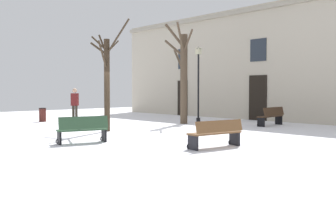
% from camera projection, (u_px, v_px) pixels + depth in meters
% --- Properties ---
extents(ground_plane, '(37.33, 37.33, 0.00)m').
position_uv_depth(ground_plane, '(137.00, 132.00, 15.62)').
color(ground_plane, white).
extents(building_facade, '(23.33, 0.60, 6.63)m').
position_uv_depth(building_facade, '(259.00, 62.00, 21.69)').
color(building_facade, '#BCB29E').
rests_on(building_facade, ground).
extents(tree_foreground, '(2.69, 1.65, 4.60)m').
position_uv_depth(tree_foreground, '(107.00, 78.00, 15.77)').
color(tree_foreground, '#382B1E').
rests_on(tree_foreground, ground).
extents(tree_left_of_center, '(2.29, 1.79, 5.20)m').
position_uv_depth(tree_left_of_center, '(183.00, 73.00, 19.42)').
color(tree_left_of_center, '#4C3D2D').
rests_on(tree_left_of_center, ground).
extents(streetlamp, '(0.30, 0.30, 4.14)m').
position_uv_depth(streetlamp, '(198.00, 76.00, 20.78)').
color(streetlamp, black).
rests_on(streetlamp, ground).
extents(litter_bin, '(0.40, 0.40, 0.76)m').
position_uv_depth(litter_bin, '(43.00, 115.00, 20.72)').
color(litter_bin, '#4C1E19').
rests_on(litter_bin, ground).
extents(bench_by_litter_bin, '(0.53, 1.87, 0.91)m').
position_uv_depth(bench_by_litter_bin, '(271.00, 116.00, 18.35)').
color(bench_by_litter_bin, '#3D2819').
rests_on(bench_by_litter_bin, ground).
extents(bench_far_corner, '(0.88, 1.68, 0.89)m').
position_uv_depth(bench_far_corner, '(83.00, 129.00, 12.24)').
color(bench_far_corner, '#2D4C33').
rests_on(bench_far_corner, ground).
extents(bench_facing_shops, '(0.79, 1.85, 0.84)m').
position_uv_depth(bench_facing_shops, '(216.00, 133.00, 11.25)').
color(bench_facing_shops, brown).
rests_on(bench_facing_shops, ground).
extents(person_by_shop_door, '(0.44, 0.40, 1.84)m').
position_uv_depth(person_by_shop_door, '(75.00, 103.00, 20.66)').
color(person_by_shop_door, '#2D271E').
rests_on(person_by_shop_door, ground).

